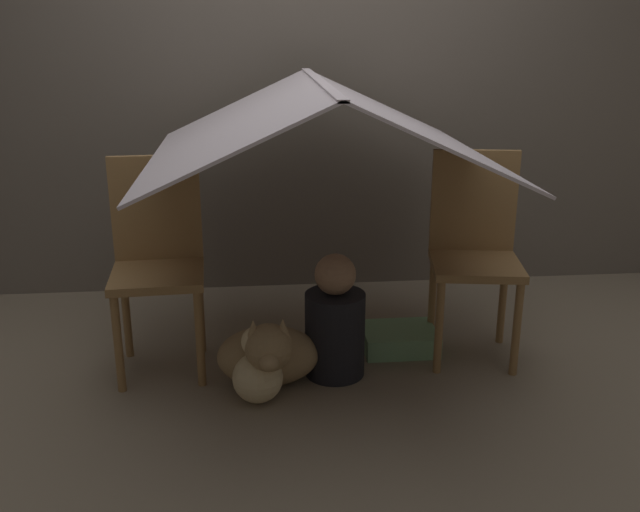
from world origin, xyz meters
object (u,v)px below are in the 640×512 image
(chair_right, at_px, (474,246))
(person_front, at_px, (335,324))
(dog, at_px, (268,354))
(chair_left, at_px, (158,255))

(chair_right, distance_m, person_front, 0.74)
(chair_right, xyz_separation_m, dog, (-0.96, -0.29, -0.36))
(dog, bearing_deg, person_front, 20.22)
(chair_left, height_order, chair_right, same)
(chair_right, xyz_separation_m, person_front, (-0.66, -0.18, -0.28))
(chair_left, xyz_separation_m, chair_right, (1.43, -0.00, 0.00))
(person_front, xyz_separation_m, dog, (-0.30, -0.11, -0.08))
(chair_left, height_order, dog, chair_left)
(person_front, bearing_deg, chair_left, 166.62)
(chair_left, xyz_separation_m, person_front, (0.76, -0.18, -0.28))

